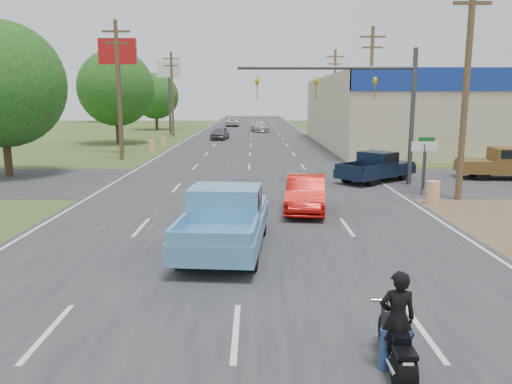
{
  "coord_description": "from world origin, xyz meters",
  "views": [
    {
      "loc": [
        0.36,
        -8.92,
        4.4
      ],
      "look_at": [
        0.41,
        7.86,
        1.3
      ],
      "focal_mm": 35.0,
      "sensor_mm": 36.0,
      "label": 1
    }
  ],
  "objects_px": {
    "blue_pickup": "(226,218)",
    "brown_pickup": "(506,163)",
    "motorcycle": "(396,347)",
    "red_convertible": "(306,194)",
    "navy_pickup": "(378,167)",
    "distant_car_grey": "(220,133)",
    "distant_car_silver": "(260,126)",
    "distant_car_white": "(232,122)",
    "rider": "(397,325)"
  },
  "relations": [
    {
      "from": "blue_pickup",
      "to": "navy_pickup",
      "type": "height_order",
      "value": "blue_pickup"
    },
    {
      "from": "blue_pickup",
      "to": "distant_car_white",
      "type": "distance_m",
      "value": 70.16
    },
    {
      "from": "red_convertible",
      "to": "distant_car_grey",
      "type": "height_order",
      "value": "distant_car_grey"
    },
    {
      "from": "blue_pickup",
      "to": "navy_pickup",
      "type": "distance_m",
      "value": 14.66
    },
    {
      "from": "navy_pickup",
      "to": "distant_car_grey",
      "type": "bearing_deg",
      "value": 158.89
    },
    {
      "from": "red_convertible",
      "to": "rider",
      "type": "height_order",
      "value": "rider"
    },
    {
      "from": "motorcycle",
      "to": "distant_car_silver",
      "type": "bearing_deg",
      "value": 93.32
    },
    {
      "from": "motorcycle",
      "to": "brown_pickup",
      "type": "distance_m",
      "value": 23.49
    },
    {
      "from": "rider",
      "to": "blue_pickup",
      "type": "height_order",
      "value": "blue_pickup"
    },
    {
      "from": "blue_pickup",
      "to": "brown_pickup",
      "type": "distance_m",
      "value": 20.08
    },
    {
      "from": "navy_pickup",
      "to": "brown_pickup",
      "type": "distance_m",
      "value": 7.46
    },
    {
      "from": "brown_pickup",
      "to": "distant_car_grey",
      "type": "relative_size",
      "value": 1.32
    },
    {
      "from": "navy_pickup",
      "to": "motorcycle",
      "type": "bearing_deg",
      "value": -53.84
    },
    {
      "from": "distant_car_grey",
      "to": "blue_pickup",
      "type": "bearing_deg",
      "value": -79.47
    },
    {
      "from": "motorcycle",
      "to": "brown_pickup",
      "type": "relative_size",
      "value": 0.35
    },
    {
      "from": "blue_pickup",
      "to": "distant_car_white",
      "type": "bearing_deg",
      "value": 97.27
    },
    {
      "from": "brown_pickup",
      "to": "distant_car_grey",
      "type": "distance_m",
      "value": 33.61
    },
    {
      "from": "brown_pickup",
      "to": "distant_car_white",
      "type": "bearing_deg",
      "value": 24.3
    },
    {
      "from": "blue_pickup",
      "to": "navy_pickup",
      "type": "relative_size",
      "value": 1.19
    },
    {
      "from": "motorcycle",
      "to": "distant_car_white",
      "type": "bearing_deg",
      "value": 96.44
    },
    {
      "from": "blue_pickup",
      "to": "distant_car_white",
      "type": "relative_size",
      "value": 1.22
    },
    {
      "from": "blue_pickup",
      "to": "distant_car_white",
      "type": "height_order",
      "value": "blue_pickup"
    },
    {
      "from": "distant_car_grey",
      "to": "rider",
      "type": "bearing_deg",
      "value": -76.36
    },
    {
      "from": "distant_car_white",
      "to": "navy_pickup",
      "type": "bearing_deg",
      "value": 95.88
    },
    {
      "from": "brown_pickup",
      "to": "motorcycle",
      "type": "bearing_deg",
      "value": 156.51
    },
    {
      "from": "navy_pickup",
      "to": "brown_pickup",
      "type": "height_order",
      "value": "brown_pickup"
    },
    {
      "from": "distant_car_white",
      "to": "motorcycle",
      "type": "bearing_deg",
      "value": 90.05
    },
    {
      "from": "blue_pickup",
      "to": "brown_pickup",
      "type": "relative_size",
      "value": 1.06
    },
    {
      "from": "brown_pickup",
      "to": "distant_car_silver",
      "type": "bearing_deg",
      "value": 24.17
    },
    {
      "from": "rider",
      "to": "navy_pickup",
      "type": "distance_m",
      "value": 19.93
    },
    {
      "from": "rider",
      "to": "red_convertible",
      "type": "bearing_deg",
      "value": -86.89
    },
    {
      "from": "red_convertible",
      "to": "motorcycle",
      "type": "distance_m",
      "value": 12.05
    },
    {
      "from": "distant_car_grey",
      "to": "distant_car_white",
      "type": "bearing_deg",
      "value": 96.24
    },
    {
      "from": "motorcycle",
      "to": "distant_car_grey",
      "type": "distance_m",
      "value": 49.06
    },
    {
      "from": "brown_pickup",
      "to": "distant_car_grey",
      "type": "height_order",
      "value": "brown_pickup"
    },
    {
      "from": "motorcycle",
      "to": "red_convertible",
      "type": "bearing_deg",
      "value": 93.1
    },
    {
      "from": "motorcycle",
      "to": "distant_car_silver",
      "type": "height_order",
      "value": "distant_car_silver"
    },
    {
      "from": "red_convertible",
      "to": "distant_car_silver",
      "type": "height_order",
      "value": "distant_car_silver"
    },
    {
      "from": "rider",
      "to": "navy_pickup",
      "type": "height_order",
      "value": "navy_pickup"
    },
    {
      "from": "distant_car_silver",
      "to": "distant_car_grey",
      "type": "bearing_deg",
      "value": -117.58
    },
    {
      "from": "red_convertible",
      "to": "motorcycle",
      "type": "height_order",
      "value": "red_convertible"
    },
    {
      "from": "red_convertible",
      "to": "rider",
      "type": "bearing_deg",
      "value": -81.61
    },
    {
      "from": "distant_car_silver",
      "to": "distant_car_white",
      "type": "xyz_separation_m",
      "value": [
        -4.55,
        14.07,
        -0.07
      ]
    },
    {
      "from": "navy_pickup",
      "to": "distant_car_grey",
      "type": "height_order",
      "value": "navy_pickup"
    },
    {
      "from": "rider",
      "to": "distant_car_grey",
      "type": "relative_size",
      "value": 0.39
    },
    {
      "from": "distant_car_grey",
      "to": "red_convertible",
      "type": "bearing_deg",
      "value": -74.41
    },
    {
      "from": "blue_pickup",
      "to": "distant_car_silver",
      "type": "relative_size",
      "value": 1.15
    },
    {
      "from": "navy_pickup",
      "to": "distant_car_white",
      "type": "bearing_deg",
      "value": 149.3
    },
    {
      "from": "navy_pickup",
      "to": "red_convertible",
      "type": "bearing_deg",
      "value": -73.16
    },
    {
      "from": "rider",
      "to": "distant_car_silver",
      "type": "xyz_separation_m",
      "value": [
        -1.55,
        62.92,
        -0.07
      ]
    }
  ]
}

